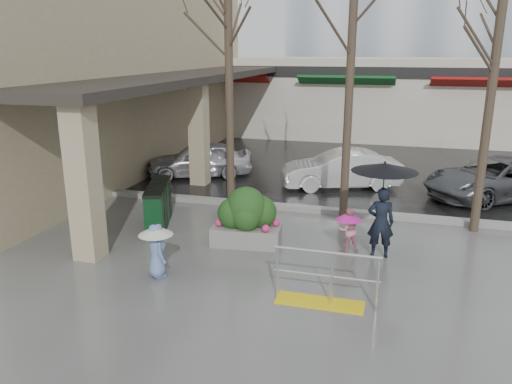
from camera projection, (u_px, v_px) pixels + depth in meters
The scene contains 20 objects.
ground at pixel (267, 268), 10.52m from camera, with size 120.00×120.00×0.00m, color #51514F.
street_asphalt at pixel (356, 123), 30.87m from camera, with size 120.00×36.00×0.01m, color black.
curb at pixel (302, 208), 14.20m from camera, with size 120.00×0.30×0.15m, color gray.
near_building at pixel (93, 61), 19.15m from camera, with size 6.00×18.00×8.00m, color tan.
canopy_slab at pixel (195, 72), 18.16m from camera, with size 2.80×18.00×0.25m, color #2D2823.
pillar_front at pixel (84, 181), 10.58m from camera, with size 0.55×0.55×3.50m, color tan.
pillar_back at pixel (199, 133), 16.60m from camera, with size 0.55×0.55×3.50m, color tan.
storefront_row at pixel (390, 97), 26.06m from camera, with size 34.00×6.74×4.00m.
handrail at pixel (324, 285), 8.95m from camera, with size 1.90×0.50×1.03m.
tree_west at pixel (228, 24), 12.96m from camera, with size 3.20×3.20×6.80m.
tree_midwest at pixel (353, 15), 12.09m from camera, with size 3.20×3.20×7.00m.
tree_mideast at pixel (499, 30), 11.34m from camera, with size 3.20×3.20×6.50m.
woman at pixel (383, 195), 10.73m from camera, with size 1.42×1.42×2.17m.
child_pink at pixel (348, 227), 11.22m from camera, with size 0.63×0.60×1.04m.
child_blue at pixel (156, 245), 9.95m from camera, with size 0.70×0.70×1.13m.
planter at pixel (247, 217), 11.64m from camera, with size 1.67×0.98×1.40m.
news_boxes at pixel (159, 206), 12.80m from camera, with size 1.09×2.07×1.14m.
car_a at pixel (200, 159), 17.91m from camera, with size 1.49×3.70×1.26m, color #BCBBC1.
car_b at pixel (341, 169), 16.43m from camera, with size 1.33×3.82×1.26m, color white.
car_c at pixel (497, 178), 15.26m from camera, with size 2.09×4.53×1.26m, color #54565B.
Camera 1 is at (2.39, -9.37, 4.45)m, focal length 35.00 mm.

